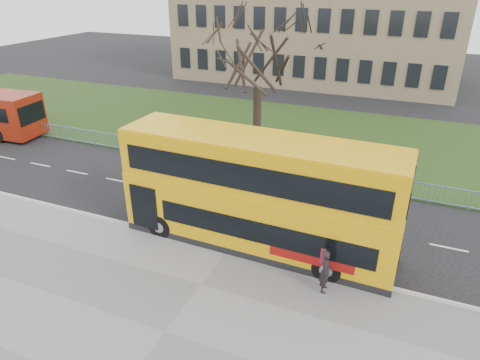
% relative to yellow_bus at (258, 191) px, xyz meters
% --- Properties ---
extents(ground, '(120.00, 120.00, 0.00)m').
position_rel_yellow_bus_xyz_m(ground, '(-0.97, 0.51, -2.69)').
color(ground, black).
rests_on(ground, ground).
extents(pavement, '(80.00, 10.50, 0.12)m').
position_rel_yellow_bus_xyz_m(pavement, '(-0.97, -6.24, -2.63)').
color(pavement, slate).
rests_on(pavement, ground).
extents(kerb, '(80.00, 0.20, 0.14)m').
position_rel_yellow_bus_xyz_m(kerb, '(-0.97, -1.04, -2.62)').
color(kerb, '#98979A').
rests_on(kerb, ground).
extents(grass_verge, '(80.00, 15.40, 0.08)m').
position_rel_yellow_bus_xyz_m(grass_verge, '(-0.97, 14.81, -2.65)').
color(grass_verge, '#1F3714').
rests_on(grass_verge, ground).
extents(guard_railing, '(40.00, 0.12, 1.10)m').
position_rel_yellow_bus_xyz_m(guard_railing, '(-0.97, 7.11, -2.14)').
color(guard_railing, '#6793B7').
rests_on(guard_railing, ground).
extents(bare_tree, '(7.28, 7.28, 10.40)m').
position_rel_yellow_bus_xyz_m(bare_tree, '(-3.97, 10.51, 2.59)').
color(bare_tree, black).
rests_on(bare_tree, grass_verge).
extents(civic_building, '(30.00, 15.00, 14.00)m').
position_rel_yellow_bus_xyz_m(civic_building, '(-5.97, 35.51, 4.31)').
color(civic_building, '#7B6D4E').
rests_on(civic_building, ground).
extents(yellow_bus, '(12.02, 3.17, 5.01)m').
position_rel_yellow_bus_xyz_m(yellow_bus, '(0.00, 0.00, 0.00)').
color(yellow_bus, '#EDAB09').
rests_on(yellow_bus, ground).
extents(pedestrian, '(0.50, 0.69, 1.78)m').
position_rel_yellow_bus_xyz_m(pedestrian, '(3.51, -2.07, -1.68)').
color(pedestrian, black).
rests_on(pedestrian, pavement).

